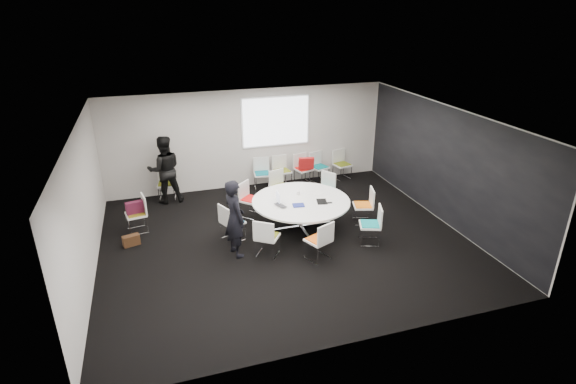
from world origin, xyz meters
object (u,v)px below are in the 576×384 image
object	(u,v)px
chair_ring_g	(319,247)
chair_back_d	(319,172)
chair_ring_h	(370,232)
chair_back_c	(303,174)
conference_table	(301,207)
chair_ring_c	(280,193)
maroon_bag	(135,207)
chair_ring_d	(251,206)
chair_ring_e	(232,229)
person_main	(235,218)
laptop	(282,205)
person_back	(165,170)
chair_ring_a	(363,212)
chair_person_back	(167,190)
chair_ring_f	(267,244)
chair_back_b	(282,177)
cup	(298,193)
chair_ring_b	(324,195)
chair_back_a	(262,179)
chair_spare_left	(138,221)
chair_back_e	(342,170)
brown_bag	(131,240)

from	to	relation	value
chair_ring_g	chair_back_d	xyz separation A→B (m)	(1.61, 4.14, 0.00)
chair_ring_h	chair_back_c	bearing A→B (deg)	23.88
conference_table	chair_ring_c	bearing A→B (deg)	91.27
conference_table	maroon_bag	bearing A→B (deg)	164.94
chair_back_c	chair_ring_g	bearing A→B (deg)	59.50
chair_ring_d	chair_ring_e	distance (m)	1.27
person_main	laptop	bearing A→B (deg)	-80.69
chair_ring_g	chair_ring_h	distance (m)	1.38
laptop	person_main	bearing A→B (deg)	90.46
chair_ring_c	chair_back_c	world-z (taller)	same
conference_table	person_back	bearing A→B (deg)	138.84
laptop	maroon_bag	distance (m)	3.40
chair_ring_a	chair_person_back	distance (m)	5.31
chair_ring_d	chair_ring_f	distance (m)	1.99
chair_back_b	chair_person_back	xyz separation A→B (m)	(-3.27, 0.00, 0.00)
chair_ring_d	maroon_bag	distance (m)	2.75
chair_ring_c	cup	bearing A→B (deg)	74.55
chair_ring_b	laptop	size ratio (longest dim) A/B	2.65
chair_back_a	chair_spare_left	world-z (taller)	same
chair_ring_a	chair_back_a	distance (m)	3.36
chair_back_c	person_back	bearing A→B (deg)	-13.35
chair_back_e	maroon_bag	distance (m)	6.21
chair_ring_c	chair_ring_b	bearing A→B (deg)	135.87
chair_ring_g	chair_back_d	size ratio (longest dim) A/B	1.00
chair_ring_d	chair_back_c	bearing A→B (deg)	176.19
person_back	person_main	bearing A→B (deg)	107.86
chair_ring_f	chair_ring_c	bearing A→B (deg)	102.43
chair_ring_a	laptop	distance (m)	2.10
chair_ring_a	chair_spare_left	xyz separation A→B (m)	(-5.24, 1.15, 0.00)
chair_ring_a	chair_ring_h	xyz separation A→B (m)	(-0.30, -0.97, 0.00)
chair_back_d	chair_ring_d	bearing A→B (deg)	16.44
laptop	maroon_bag	world-z (taller)	maroon_bag
chair_ring_a	chair_back_e	xyz separation A→B (m)	(0.71, 2.87, 0.00)
chair_back_d	person_back	xyz separation A→B (m)	(-4.43, -0.16, 0.64)
chair_back_d	chair_spare_left	size ratio (longest dim) A/B	1.00
chair_back_a	chair_person_back	distance (m)	2.67
chair_ring_f	chair_spare_left	size ratio (longest dim) A/B	1.00
conference_table	brown_bag	bearing A→B (deg)	174.75
chair_back_b	laptop	xyz separation A→B (m)	(-0.86, -2.87, 0.47)
chair_ring_b	chair_ring_e	bearing A→B (deg)	81.84
chair_ring_f	cup	xyz separation A→B (m)	(1.13, 1.30, 0.50)
chair_ring_f	chair_person_back	size ratio (longest dim) A/B	1.00
chair_ring_e	chair_ring_d	bearing A→B (deg)	124.80
person_main	cup	bearing A→B (deg)	-75.02
chair_ring_g	chair_ring_h	world-z (taller)	same
cup	chair_back_c	bearing A→B (deg)	67.87
chair_ring_b	chair_back_e	bearing A→B (deg)	-68.67
chair_ring_c	chair_ring_f	distance (m)	2.75
chair_ring_b	chair_ring_g	bearing A→B (deg)	124.59
brown_bag	chair_back_c	bearing A→B (deg)	25.82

